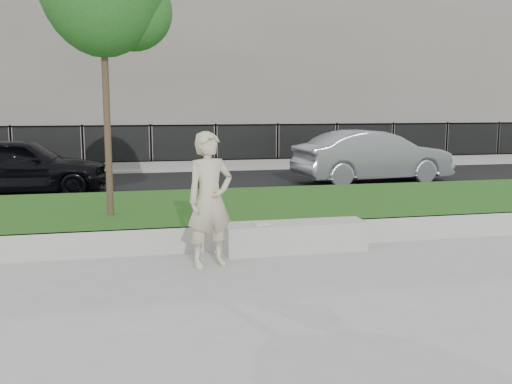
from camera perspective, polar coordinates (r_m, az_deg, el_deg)
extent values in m
plane|color=gray|center=(7.90, -2.51, -7.75)|extent=(90.00, 90.00, 0.00)
cube|color=black|center=(10.74, -5.32, -2.29)|extent=(34.00, 4.00, 0.40)
cube|color=#A09E96|center=(8.84, -3.70, -4.64)|extent=(34.00, 0.08, 0.40)
cube|color=black|center=(16.17, -7.78, 0.70)|extent=(34.00, 7.00, 0.04)
cube|color=gray|center=(20.62, -8.83, 2.49)|extent=(34.00, 3.00, 0.12)
cube|color=slate|center=(19.61, -8.65, 2.71)|extent=(32.00, 0.30, 0.24)
cube|color=black|center=(19.55, -8.69, 4.55)|extent=(32.00, 0.04, 1.50)
cube|color=black|center=(19.52, -8.74, 6.60)|extent=(32.00, 0.05, 0.05)
cube|color=black|center=(19.59, -8.66, 3.09)|extent=(32.00, 0.05, 0.05)
cube|color=#636057|center=(27.63, -10.07, 14.26)|extent=(34.00, 10.00, 10.00)
cube|color=#A09E96|center=(8.85, 3.97, -4.47)|extent=(2.19, 0.55, 0.45)
imported|color=#BBB190|center=(7.89, -4.63, -0.77)|extent=(0.80, 0.66, 1.88)
cube|color=beige|center=(8.62, 0.54, -3.19)|extent=(0.27, 0.22, 0.03)
cylinder|color=#38281C|center=(9.80, -14.84, 11.37)|extent=(0.11, 0.11, 4.69)
sphere|color=#1D4E1A|center=(10.08, -12.25, 17.27)|extent=(1.31, 1.31, 1.31)
imported|color=black|center=(15.28, -22.49, 2.46)|extent=(4.32, 1.96, 1.44)
imported|color=gray|center=(16.70, 11.61, 3.49)|extent=(4.67, 2.10, 1.49)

